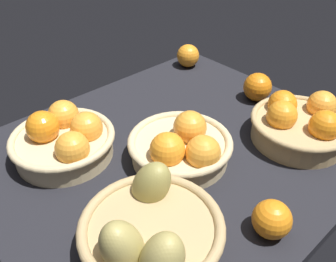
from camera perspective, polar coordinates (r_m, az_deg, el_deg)
The scene contains 8 objects.
market_tray at distance 85.01cm, azimuth 1.18°, elevation -3.50°, with size 84.00×72.00×3.00cm, color black.
basket_far_left at distance 89.87cm, azimuth 20.15°, elevation 1.09°, with size 23.00×23.00×10.59cm.
basket_center at distance 78.04cm, azimuth 2.20°, elevation -2.44°, with size 22.97×22.97×10.79cm.
basket_far_right_pears at distance 61.47cm, azimuth -2.84°, elevation -15.70°, with size 24.31×24.31×13.11cm.
basket_near_right at distance 82.85cm, azimuth -16.07°, elevation -1.25°, with size 23.09×23.09×11.03cm.
loose_orange_front_gap at distance 103.24cm, azimuth 13.96°, elevation 6.77°, with size 7.79×7.79×7.79cm, color orange.
loose_orange_back_gap at distance 119.50cm, azimuth 3.18°, elevation 11.81°, with size 7.26×7.26×7.26cm, color orange.
loose_orange_side_gap at distance 66.78cm, azimuth 16.10°, elevation -13.26°, with size 6.98×6.98×6.98cm, color orange.
Camera 1 is at (45.46, 47.20, 55.65)cm, focal length 38.55 mm.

